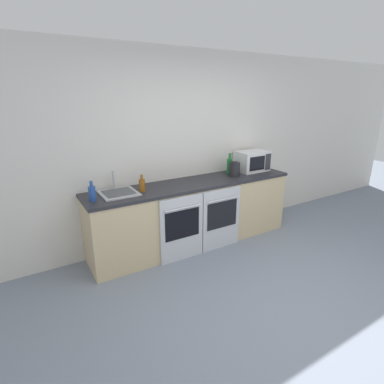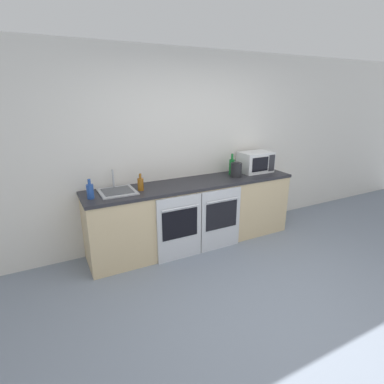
% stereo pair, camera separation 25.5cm
% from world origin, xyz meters
% --- Properties ---
extents(ground_plane, '(16.00, 16.00, 0.00)m').
position_xyz_m(ground_plane, '(0.00, 0.00, 0.00)').
color(ground_plane, gray).
extents(wall_back, '(10.00, 0.06, 2.60)m').
position_xyz_m(wall_back, '(0.00, 2.07, 1.30)').
color(wall_back, silver).
rests_on(wall_back, ground_plane).
extents(counter_back, '(2.92, 0.62, 0.90)m').
position_xyz_m(counter_back, '(0.00, 1.74, 0.45)').
color(counter_back, '#D1B789').
rests_on(counter_back, ground_plane).
extents(oven_left, '(0.60, 0.06, 0.85)m').
position_xyz_m(oven_left, '(-0.37, 1.43, 0.43)').
color(oven_left, silver).
rests_on(oven_left, ground_plane).
extents(oven_right, '(0.60, 0.06, 0.85)m').
position_xyz_m(oven_right, '(0.24, 1.43, 0.43)').
color(oven_right, silver).
rests_on(oven_right, ground_plane).
extents(microwave, '(0.48, 0.33, 0.30)m').
position_xyz_m(microwave, '(1.09, 1.82, 1.05)').
color(microwave, silver).
rests_on(microwave, counter_back).
extents(bottle_amber, '(0.07, 0.07, 0.21)m').
position_xyz_m(bottle_amber, '(-0.75, 1.73, 0.98)').
color(bottle_amber, '#8C5114').
rests_on(bottle_amber, counter_back).
extents(bottle_green, '(0.08, 0.08, 0.31)m').
position_xyz_m(bottle_green, '(0.69, 1.86, 1.02)').
color(bottle_green, '#19722D').
rests_on(bottle_green, counter_back).
extents(bottle_blue, '(0.08, 0.08, 0.23)m').
position_xyz_m(bottle_blue, '(-1.35, 1.69, 0.99)').
color(bottle_blue, '#234793').
rests_on(bottle_blue, counter_back).
extents(kettle, '(0.16, 0.16, 0.21)m').
position_xyz_m(kettle, '(0.67, 1.72, 1.00)').
color(kettle, '#232326').
rests_on(kettle, counter_back).
extents(sink, '(0.42, 0.43, 0.24)m').
position_xyz_m(sink, '(-1.02, 1.79, 0.91)').
color(sink, '#A8AAAF').
rests_on(sink, counter_back).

